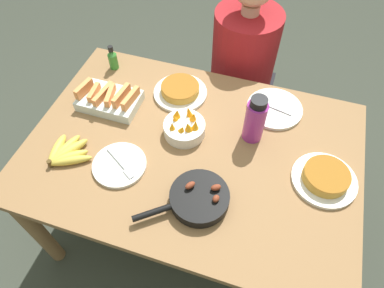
% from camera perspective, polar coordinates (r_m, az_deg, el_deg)
% --- Properties ---
extents(ground_plane, '(14.00, 14.00, 0.00)m').
position_cam_1_polar(ground_plane, '(2.11, 0.00, -12.55)').
color(ground_plane, '#383D33').
extents(dining_table, '(1.42, 0.98, 0.73)m').
position_cam_1_polar(dining_table, '(1.55, 0.00, -2.83)').
color(dining_table, olive).
rests_on(dining_table, ground_plane).
extents(banana_bunch, '(0.20, 0.19, 0.04)m').
position_cam_1_polar(banana_bunch, '(1.53, -20.33, -1.51)').
color(banana_bunch, gold).
rests_on(banana_bunch, dining_table).
extents(melon_tray, '(0.28, 0.18, 0.10)m').
position_cam_1_polar(melon_tray, '(1.66, -13.58, 7.27)').
color(melon_tray, silver).
rests_on(melon_tray, dining_table).
extents(skillet, '(0.33, 0.29, 0.08)m').
position_cam_1_polar(skillet, '(1.31, 1.04, -9.04)').
color(skillet, black).
rests_on(skillet, dining_table).
extents(frittata_plate_center, '(0.26, 0.26, 0.06)m').
position_cam_1_polar(frittata_plate_center, '(1.46, 21.32, -5.26)').
color(frittata_plate_center, silver).
rests_on(frittata_plate_center, dining_table).
extents(frittata_plate_side, '(0.26, 0.26, 0.05)m').
position_cam_1_polar(frittata_plate_side, '(1.67, -1.98, 8.89)').
color(frittata_plate_side, silver).
rests_on(frittata_plate_side, dining_table).
extents(empty_plate_near_front, '(0.26, 0.26, 0.02)m').
position_cam_1_polar(empty_plate_near_front, '(1.65, 13.57, 5.77)').
color(empty_plate_near_front, silver).
rests_on(empty_plate_near_front, dining_table).
extents(empty_plate_far_left, '(0.22, 0.22, 0.02)m').
position_cam_1_polar(empty_plate_far_left, '(1.44, -11.98, -3.42)').
color(empty_plate_far_left, silver).
rests_on(empty_plate_far_left, dining_table).
extents(fruit_bowl_mango, '(0.18, 0.18, 0.11)m').
position_cam_1_polar(fruit_bowl_mango, '(1.49, -1.25, 2.82)').
color(fruit_bowl_mango, silver).
rests_on(fruit_bowl_mango, dining_table).
extents(water_bottle, '(0.09, 0.09, 0.23)m').
position_cam_1_polar(water_bottle, '(1.45, 10.47, 4.00)').
color(water_bottle, '#992D89').
rests_on(water_bottle, dining_table).
extents(hot_sauce_bottle, '(0.05, 0.05, 0.13)m').
position_cam_1_polar(hot_sauce_bottle, '(1.84, -13.08, 13.69)').
color(hot_sauce_bottle, '#337F2D').
rests_on(hot_sauce_bottle, dining_table).
extents(person_figure, '(0.39, 0.39, 1.21)m').
position_cam_1_polar(person_figure, '(2.12, 7.97, 10.29)').
color(person_figure, black).
rests_on(person_figure, ground_plane).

